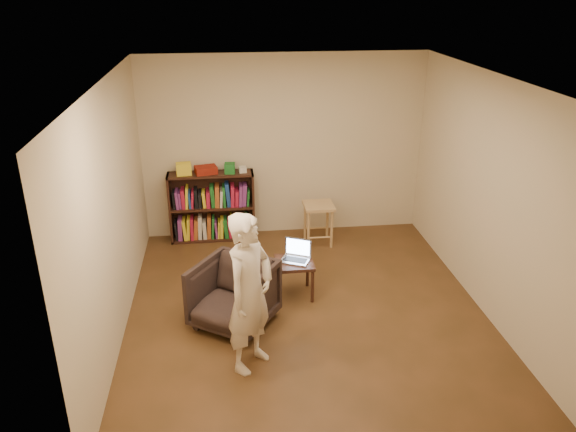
{
  "coord_description": "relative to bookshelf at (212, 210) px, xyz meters",
  "views": [
    {
      "loc": [
        -0.85,
        -5.41,
        3.5
      ],
      "look_at": [
        -0.17,
        0.35,
        1.04
      ],
      "focal_mm": 35.0,
      "sensor_mm": 36.0,
      "label": 1
    }
  ],
  "objects": [
    {
      "name": "red_cloth",
      "position": [
        -0.06,
        -0.01,
        0.61
      ],
      "size": [
        0.33,
        0.28,
        0.1
      ],
      "primitive_type": "cube",
      "rotation": [
        0.0,
        0.0,
        0.22
      ],
      "color": "maroon",
      "rests_on": "bookshelf"
    },
    {
      "name": "side_table",
      "position": [
        0.96,
        -1.72,
        -0.07
      ],
      "size": [
        0.44,
        0.44,
        0.45
      ],
      "color": "#331611",
      "rests_on": "floor"
    },
    {
      "name": "bookshelf",
      "position": [
        0.0,
        0.0,
        0.0
      ],
      "size": [
        1.2,
        0.3,
        1.0
      ],
      "color": "black",
      "rests_on": "floor"
    },
    {
      "name": "wall_back",
      "position": [
        1.05,
        0.16,
        0.86
      ],
      "size": [
        4.0,
        0.0,
        4.0
      ],
      "primitive_type": "plane",
      "rotation": [
        1.57,
        0.0,
        0.0
      ],
      "color": "beige",
      "rests_on": "floor"
    },
    {
      "name": "laptop",
      "position": [
        0.99,
        -1.68,
        0.07
      ],
      "size": [
        0.39,
        0.35,
        0.24
      ],
      "rotation": [
        0.0,
        0.0,
        -0.45
      ],
      "color": "#ABABB0",
      "rests_on": "side_table"
    },
    {
      "name": "box_green",
      "position": [
        0.27,
        -0.03,
        0.63
      ],
      "size": [
        0.15,
        0.15,
        0.14
      ],
      "primitive_type": "cube",
      "rotation": [
        0.0,
        0.0,
        -0.08
      ],
      "color": "#1D6C26",
      "rests_on": "bookshelf"
    },
    {
      "name": "box_yellow",
      "position": [
        -0.36,
        -0.03,
        0.64
      ],
      "size": [
        0.22,
        0.17,
        0.17
      ],
      "primitive_type": "cube",
      "rotation": [
        0.0,
        0.0,
        0.11
      ],
      "color": "yellow",
      "rests_on": "bookshelf"
    },
    {
      "name": "floor",
      "position": [
        1.05,
        -2.09,
        -0.44
      ],
      "size": [
        4.5,
        4.5,
        0.0
      ],
      "primitive_type": "plane",
      "color": "#412D15",
      "rests_on": "ground"
    },
    {
      "name": "wall_right",
      "position": [
        3.05,
        -2.09,
        0.86
      ],
      "size": [
        0.0,
        4.5,
        4.5
      ],
      "primitive_type": "plane",
      "rotation": [
        1.57,
        0.0,
        -1.57
      ],
      "color": "beige",
      "rests_on": "floor"
    },
    {
      "name": "ceiling",
      "position": [
        1.05,
        -2.09,
        2.16
      ],
      "size": [
        4.5,
        4.5,
        0.0
      ],
      "primitive_type": "plane",
      "color": "white",
      "rests_on": "wall_back"
    },
    {
      "name": "person",
      "position": [
        0.38,
        -2.97,
        0.36
      ],
      "size": [
        0.66,
        0.69,
        1.6
      ],
      "primitive_type": "imported",
      "rotation": [
        0.0,
        0.0,
        0.89
      ],
      "color": "beige",
      "rests_on": "floor"
    },
    {
      "name": "box_white",
      "position": [
        0.45,
        -0.02,
        0.6
      ],
      "size": [
        0.11,
        0.11,
        0.08
      ],
      "primitive_type": "cube",
      "rotation": [
        0.0,
        0.0,
        0.11
      ],
      "color": "silver",
      "rests_on": "bookshelf"
    },
    {
      "name": "stool",
      "position": [
        1.48,
        -0.35,
        0.04
      ],
      "size": [
        0.41,
        0.41,
        0.6
      ],
      "color": "tan",
      "rests_on": "floor"
    },
    {
      "name": "armchair",
      "position": [
        0.23,
        -2.26,
        -0.08
      ],
      "size": [
        1.08,
        1.09,
        0.72
      ],
      "primitive_type": "imported",
      "rotation": [
        0.0,
        0.0,
        -0.59
      ],
      "color": "#302420",
      "rests_on": "floor"
    },
    {
      "name": "wall_left",
      "position": [
        -0.95,
        -2.09,
        0.86
      ],
      "size": [
        0.0,
        4.5,
        4.5
      ],
      "primitive_type": "plane",
      "rotation": [
        1.57,
        0.0,
        1.57
      ],
      "color": "beige",
      "rests_on": "floor"
    }
  ]
}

